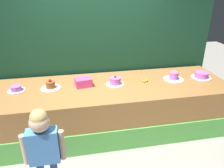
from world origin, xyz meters
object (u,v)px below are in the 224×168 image
Objects in this scene: cake_center_left at (51,86)px; cake_right at (174,77)px; cake_far_right at (201,75)px; child_figure at (43,143)px; donut at (145,80)px; cake_center_right at (115,81)px; cake_left at (16,89)px; pink_box at (83,82)px.

cake_center_left is 0.91× the size of cake_right.
child_figure is at bearing -154.85° from cake_far_right.
donut is 0.40× the size of cake_center_right.
cake_far_right is (2.57, -0.06, -0.00)m from cake_center_left.
child_figure reaches higher than cake_center_left.
donut is at bearing 177.55° from cake_right.
child_figure is 1.37m from cake_left.
donut is 0.52m from cake_center_right.
pink_box is 0.95× the size of cake_left.
cake_right is (1.03, 0.00, -0.00)m from cake_center_right.
cake_right is 0.99× the size of cake_far_right.
cake_center_left is 2.06m from cake_right.
cake_right is 0.52m from cake_far_right.
donut is (1.03, -0.00, -0.05)m from pink_box.
donut is at bearing -0.58° from cake_left.
pink_box is at bearing 176.88° from cake_center_right.
cake_left is 0.79× the size of cake_right.
cake_far_right is (2.58, 1.21, 0.10)m from child_figure.
cake_center_right is 1.03m from cake_right.
cake_center_right is (-0.51, -0.03, 0.04)m from donut.
pink_box is at bearing 178.91° from cake_far_right.
pink_box is 2.06m from cake_far_right.
donut is at bearing 177.90° from cake_far_right.
cake_center_left is 0.90× the size of cake_far_right.
cake_right reaches higher than cake_far_right.
donut is at bearing -0.08° from pink_box.
pink_box is at bearing -1.80° from cake_center_left.
cake_left is 1.55m from cake_center_right.
cake_center_left is 2.57m from cake_far_right.
cake_center_left is at bearing 89.77° from child_figure.
cake_far_right reaches higher than cake_left.
donut is at bearing 2.96° from cake_center_right.
child_figure is 3.47× the size of cake_right.
cake_center_right is 0.85× the size of cake_far_right.
cake_right reaches higher than cake_center_right.
child_figure is 2.40m from cake_right.
donut is at bearing 38.86° from child_figure.
child_figure is at bearing -90.23° from cake_center_left.
cake_right is at bearing -2.45° from donut.
cake_far_right is (0.51, -0.02, -0.01)m from cake_right.
child_figure is at bearing -141.14° from donut.
cake_far_right is at bearing -1.75° from cake_right.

